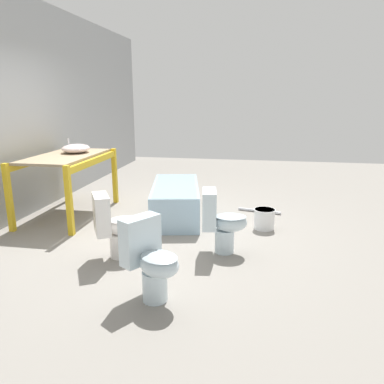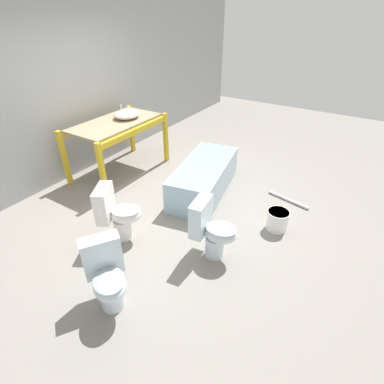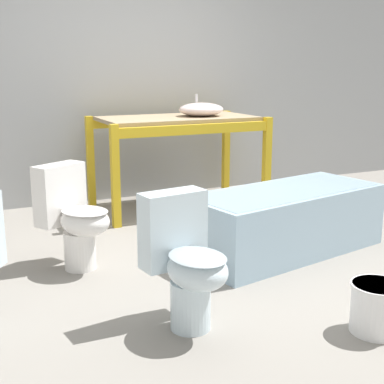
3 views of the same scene
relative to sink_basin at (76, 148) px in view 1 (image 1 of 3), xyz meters
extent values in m
plane|color=gray|center=(-0.64, -1.23, -0.99)|extent=(12.00, 12.00, 0.00)
cube|color=#9EA0A3|center=(-0.64, 0.71, 0.61)|extent=(10.80, 0.08, 3.20)
cube|color=gold|center=(-1.03, -0.38, -0.53)|extent=(0.07, 0.07, 0.92)
cube|color=gold|center=(0.55, -0.38, -0.53)|extent=(0.07, 0.07, 0.92)
cube|color=gold|center=(-1.03, 0.47, -0.53)|extent=(0.07, 0.07, 0.92)
cube|color=gold|center=(0.55, 0.47, -0.53)|extent=(0.07, 0.07, 0.92)
cube|color=gold|center=(-0.24, -0.38, -0.15)|extent=(1.57, 0.06, 0.09)
cube|color=gold|center=(-0.24, 0.47, -0.15)|extent=(1.57, 0.06, 0.09)
cube|color=#998466|center=(-0.24, 0.04, -0.09)|extent=(1.50, 0.78, 0.04)
ellipsoid|color=silver|center=(0.00, 0.00, 0.00)|extent=(0.45, 0.41, 0.13)
cylinder|color=silver|center=(0.00, 0.11, 0.11)|extent=(0.02, 0.02, 0.08)
cube|color=#99B7CC|center=(-0.04, -1.56, -0.74)|extent=(1.68, 0.96, 0.49)
cube|color=#829CAD|center=(-0.04, -1.56, -0.60)|extent=(1.58, 0.86, 0.20)
cylinder|color=white|center=(-1.57, -1.25, -0.85)|extent=(0.22, 0.22, 0.27)
ellipsoid|color=white|center=(-1.53, -1.31, -0.63)|extent=(0.45, 0.47, 0.21)
ellipsoid|color=beige|center=(-1.53, -1.31, -0.55)|extent=(0.42, 0.45, 0.03)
cube|color=white|center=(-1.65, -1.09, -0.47)|extent=(0.40, 0.32, 0.43)
cylinder|color=silver|center=(-1.23, -2.40, -0.85)|extent=(0.22, 0.22, 0.27)
ellipsoid|color=silver|center=(-1.22, -2.46, -0.63)|extent=(0.35, 0.41, 0.21)
ellipsoid|color=#9FAFB7|center=(-1.22, -2.46, -0.55)|extent=(0.33, 0.39, 0.03)
cube|color=silver|center=(-1.26, -2.22, -0.47)|extent=(0.39, 0.20, 0.43)
cylinder|color=silver|center=(-2.40, -1.89, -0.85)|extent=(0.22, 0.22, 0.27)
ellipsoid|color=silver|center=(-2.43, -1.94, -0.63)|extent=(0.46, 0.48, 0.21)
ellipsoid|color=#9FAFB7|center=(-2.43, -1.94, -0.55)|extent=(0.43, 0.45, 0.03)
cube|color=silver|center=(-2.30, -1.74, -0.47)|extent=(0.39, 0.33, 0.43)
cylinder|color=white|center=(-0.34, -2.86, -0.85)|extent=(0.27, 0.27, 0.28)
cylinder|color=white|center=(-0.34, -2.86, -0.72)|extent=(0.29, 0.29, 0.02)
cylinder|color=#B7B7BC|center=(0.40, -2.80, -0.97)|extent=(0.19, 0.66, 0.04)
camera|label=1|loc=(-5.28, -2.73, 0.77)|focal=35.00mm
camera|label=2|loc=(-3.61, -3.59, 1.58)|focal=28.00mm
camera|label=3|loc=(-2.37, -4.84, 0.41)|focal=50.00mm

